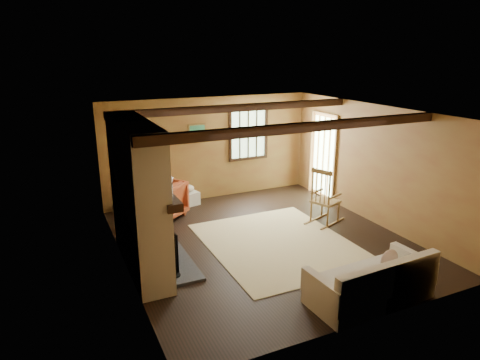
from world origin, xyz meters
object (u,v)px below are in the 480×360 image
fireplace (140,203)px  armchair (161,200)px  sofa (372,285)px  laundry_basket (187,199)px  rocking_chair (324,200)px

fireplace → armchair: size_ratio=2.77×
fireplace → sofa: bearing=-41.8°
fireplace → sofa: size_ratio=1.31×
sofa → laundry_basket: (-1.13, 4.88, -0.11)m
fireplace → laundry_basket: bearing=58.1°
armchair → laundry_basket: bearing=179.4°
fireplace → laundry_basket: size_ratio=4.80×
fireplace → laundry_basket: fireplace is taller
rocking_chair → sofa: rocking_chair is taller
fireplace → armchair: 2.24m
sofa → armchair: (-1.87, 4.36, 0.13)m
armchair → sofa: bearing=77.2°
rocking_chair → laundry_basket: rocking_chair is taller
rocking_chair → armchair: bearing=39.3°
rocking_chair → sofa: (-1.09, -2.69, -0.23)m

